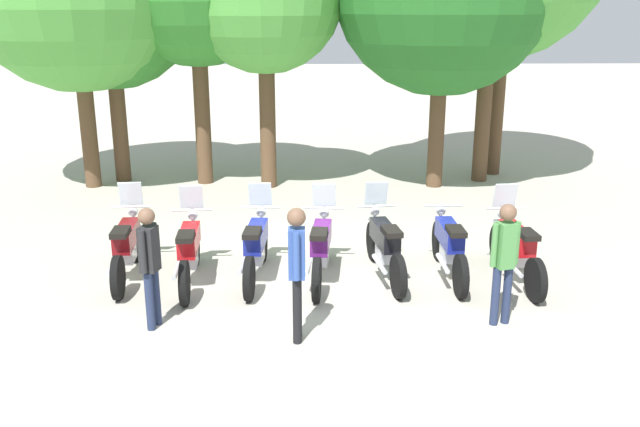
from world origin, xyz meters
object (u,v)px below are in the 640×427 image
object	(u,v)px
motorcycle_3	(321,247)
person_2	(504,256)
motorcycle_4	(384,245)
person_1	(150,259)
motorcycle_6	(516,247)
person_0	(297,264)
motorcycle_2	(256,246)
motorcycle_5	(449,245)
motorcycle_0	(127,245)
tree_1	(109,1)
motorcycle_1	(189,250)

from	to	relation	value
motorcycle_3	person_2	xyz separation A→B (m)	(2.31, -1.60, 0.44)
motorcycle_4	person_1	size ratio (longest dim) A/B	1.35
motorcycle_6	person_0	xyz separation A→B (m)	(-3.29, -1.89, 0.50)
motorcycle_6	motorcycle_2	bearing A→B (deg)	84.10
motorcycle_5	person_0	xyz separation A→B (m)	(-2.31, -2.05, 0.51)
motorcycle_0	tree_1	bearing A→B (deg)	10.96
motorcycle_2	motorcycle_5	xyz separation A→B (m)	(2.95, -0.01, -0.01)
tree_1	motorcycle_2	bearing A→B (deg)	-60.04
motorcycle_5	tree_1	xyz separation A→B (m)	(-6.53, 6.21, 3.61)
person_0	motorcycle_4	bearing A→B (deg)	-121.23
motorcycle_1	motorcycle_6	xyz separation A→B (m)	(4.92, -0.03, 0.00)
motorcycle_1	motorcycle_6	world-z (taller)	same
person_2	motorcycle_3	bearing A→B (deg)	-140.69
motorcycle_0	motorcycle_1	xyz separation A→B (m)	(0.99, -0.22, 0.00)
motorcycle_3	motorcycle_4	world-z (taller)	same
person_0	person_2	world-z (taller)	person_0
person_2	tree_1	world-z (taller)	tree_1
person_1	person_2	bearing A→B (deg)	15.90
motorcycle_2	motorcycle_5	world-z (taller)	motorcycle_2
motorcycle_5	motorcycle_3	bearing A→B (deg)	91.16
motorcycle_0	motorcycle_2	xyz separation A→B (m)	(1.98, -0.08, 0.00)
person_0	tree_1	bearing A→B (deg)	-61.64
person_2	motorcycle_6	bearing A→B (deg)	141.12
motorcycle_0	motorcycle_4	distance (m)	3.94
motorcycle_2	tree_1	world-z (taller)	tree_1
motorcycle_0	motorcycle_6	distance (m)	5.92
motorcycle_1	person_2	world-z (taller)	person_2
person_1	person_2	xyz separation A→B (m)	(4.53, -0.02, 0.02)
motorcycle_0	motorcycle_4	size ratio (longest dim) A/B	1.00
motorcycle_1	motorcycle_2	world-z (taller)	same
motorcycle_1	motorcycle_3	xyz separation A→B (m)	(1.98, 0.07, 0.00)
motorcycle_3	motorcycle_5	world-z (taller)	motorcycle_3
motorcycle_4	motorcycle_5	xyz separation A→B (m)	(0.99, -0.02, -0.01)
motorcycle_6	motorcycle_5	bearing A→B (deg)	77.32
motorcycle_6	person_1	bearing A→B (deg)	102.54
motorcycle_4	person_2	world-z (taller)	person_2
person_0	tree_1	world-z (taller)	tree_1
motorcycle_0	person_2	size ratio (longest dim) A/B	1.33
motorcycle_1	motorcycle_6	size ratio (longest dim) A/B	1.00
motorcycle_6	person_2	bearing A→B (deg)	153.63
motorcycle_3	person_1	xyz separation A→B (m)	(-2.22, -1.58, 0.42)
motorcycle_2	motorcycle_6	xyz separation A→B (m)	(3.93, -0.17, 0.00)
person_0	tree_1	xyz separation A→B (m)	(-4.22, 8.26, 3.10)
person_0	motorcycle_3	bearing A→B (deg)	-98.56
motorcycle_2	tree_1	bearing A→B (deg)	33.76
tree_1	person_1	bearing A→B (deg)	-73.37
motorcycle_0	motorcycle_4	bearing A→B (deg)	-94.64
motorcycle_1	motorcycle_5	distance (m)	3.94
motorcycle_4	tree_1	size ratio (longest dim) A/B	0.36
motorcycle_6	person_0	world-z (taller)	person_0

